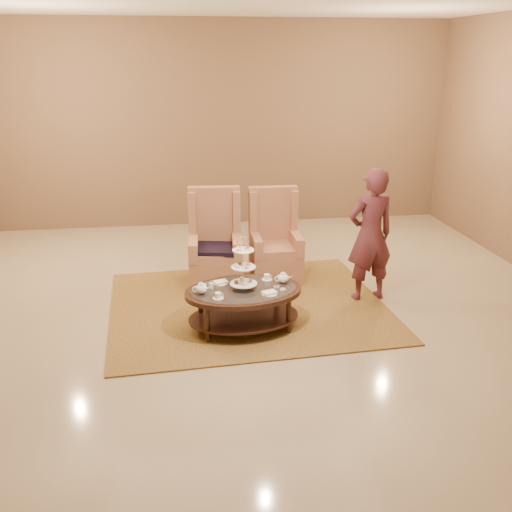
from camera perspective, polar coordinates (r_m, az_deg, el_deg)
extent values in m
plane|color=tan|center=(6.76, -0.32, -5.89)|extent=(8.00, 8.00, 0.00)
cube|color=white|center=(6.76, -0.32, -5.89)|extent=(8.00, 8.00, 0.02)
cube|color=brown|center=(10.15, -3.52, 12.91)|extent=(8.00, 0.04, 3.50)
cube|color=olive|center=(6.97, -0.80, -4.97)|extent=(3.43, 2.91, 0.02)
cylinder|color=black|center=(6.05, -4.87, -6.90)|extent=(0.06, 0.06, 0.42)
cylinder|color=black|center=(6.24, 3.27, -6.01)|extent=(0.06, 0.06, 0.42)
cylinder|color=black|center=(6.47, -5.58, -5.11)|extent=(0.06, 0.06, 0.42)
cylinder|color=black|center=(6.64, 2.06, -4.34)|extent=(0.06, 0.06, 0.42)
cylinder|color=silver|center=(6.13, -1.27, -1.01)|extent=(0.01, 0.01, 0.53)
torus|color=silver|center=(6.04, -1.29, 1.36)|extent=(0.14, 0.02, 0.14)
cylinder|color=white|center=(6.20, -1.26, -2.75)|extent=(0.33, 0.33, 0.01)
cylinder|color=white|center=(6.13, -1.27, -1.10)|extent=(0.29, 0.29, 0.01)
cylinder|color=white|center=(6.07, -1.29, 0.59)|extent=(0.26, 0.26, 0.01)
cylinder|color=#D66E74|center=(6.21, -0.53, -2.49)|extent=(0.05, 0.05, 0.03)
cylinder|color=tan|center=(6.27, -1.43, -2.29)|extent=(0.05, 0.05, 0.03)
cylinder|color=brown|center=(6.18, -2.00, -2.63)|extent=(0.05, 0.05, 0.03)
cylinder|color=beige|center=(6.12, -1.09, -2.84)|extent=(0.05, 0.05, 0.03)
ellipsoid|color=tan|center=(6.16, -0.69, -0.79)|extent=(0.05, 0.05, 0.03)
ellipsoid|color=brown|center=(6.18, -1.62, -0.71)|extent=(0.05, 0.05, 0.03)
ellipsoid|color=beige|center=(6.09, -1.87, -1.04)|extent=(0.05, 0.05, 0.03)
ellipsoid|color=#D66E74|center=(6.06, -0.93, -1.12)|extent=(0.05, 0.05, 0.03)
cube|color=brown|center=(6.11, -0.88, 0.87)|extent=(0.05, 0.04, 0.02)
cube|color=beige|center=(6.10, -1.73, 0.85)|extent=(0.05, 0.04, 0.02)
cube|color=#D66E74|center=(6.02, -1.70, 0.58)|extent=(0.05, 0.04, 0.02)
cube|color=tan|center=(6.02, -0.84, 0.60)|extent=(0.05, 0.04, 0.02)
ellipsoid|color=white|center=(6.10, -5.50, -3.27)|extent=(0.14, 0.14, 0.10)
cylinder|color=white|center=(6.08, -5.51, -2.81)|extent=(0.07, 0.07, 0.01)
sphere|color=white|center=(6.08, -5.52, -2.69)|extent=(0.02, 0.02, 0.02)
cone|color=white|center=(6.11, -4.76, -3.16)|extent=(0.08, 0.03, 0.05)
torus|color=white|center=(6.09, -6.09, -3.33)|extent=(0.07, 0.02, 0.07)
ellipsoid|color=white|center=(6.36, 2.73, -2.23)|extent=(0.14, 0.14, 0.10)
cylinder|color=white|center=(6.34, 2.74, -1.78)|extent=(0.07, 0.07, 0.01)
sphere|color=white|center=(6.34, 2.74, -1.67)|extent=(0.02, 0.02, 0.02)
cone|color=white|center=(6.38, 3.42, -2.12)|extent=(0.08, 0.03, 0.05)
torus|color=white|center=(6.35, 2.18, -2.28)|extent=(0.07, 0.02, 0.07)
cylinder|color=white|center=(5.99, -3.81, -4.23)|extent=(0.13, 0.13, 0.01)
cylinder|color=white|center=(5.98, -3.82, -3.94)|extent=(0.07, 0.07, 0.06)
torus|color=white|center=(5.98, -3.44, -3.90)|extent=(0.04, 0.01, 0.04)
cylinder|color=white|center=(6.47, 1.11, -2.36)|extent=(0.13, 0.13, 0.01)
cylinder|color=white|center=(6.46, 1.11, -2.09)|extent=(0.07, 0.07, 0.06)
torus|color=white|center=(6.47, 1.45, -2.06)|extent=(0.04, 0.01, 0.04)
cylinder|color=white|center=(6.38, -3.55, -2.73)|extent=(0.19, 0.19, 0.01)
cube|color=#F0E8CB|center=(6.37, -3.56, -2.60)|extent=(0.17, 0.15, 0.02)
cylinder|color=white|center=(6.09, 1.35, -3.80)|extent=(0.19, 0.19, 0.01)
cube|color=#F0E8CB|center=(6.08, 1.35, -3.67)|extent=(0.17, 0.15, 0.02)
cylinder|color=white|center=(6.25, -4.52, -2.95)|extent=(0.05, 0.05, 0.06)
cylinder|color=white|center=(6.19, 2.71, -3.38)|extent=(0.07, 0.07, 0.01)
cylinder|color=#D66E74|center=(6.18, 2.71, -3.29)|extent=(0.05, 0.05, 0.01)
cylinder|color=white|center=(6.26, 2.08, -3.09)|extent=(0.07, 0.07, 0.01)
cylinder|color=brown|center=(6.26, 2.08, -3.00)|extent=(0.05, 0.05, 0.01)
cylinder|color=white|center=(6.32, -5.22, -2.92)|extent=(0.07, 0.07, 0.01)
cylinder|color=beige|center=(6.32, -5.22, -2.83)|extent=(0.05, 0.05, 0.01)
cube|color=#B77956|center=(7.57, -4.04, -1.41)|extent=(0.73, 0.73, 0.41)
cube|color=#B77956|center=(7.44, -4.08, 0.29)|extent=(0.62, 0.62, 0.10)
cube|color=#B77956|center=(7.70, -4.13, 2.32)|extent=(0.69, 0.18, 1.27)
cube|color=#B77956|center=(7.59, -6.40, 4.29)|extent=(0.11, 0.22, 0.59)
cube|color=#B77956|center=(7.59, -1.97, 4.40)|extent=(0.11, 0.22, 0.59)
cube|color=#B77956|center=(7.42, -6.28, 0.80)|extent=(0.16, 0.62, 0.25)
cube|color=#B77956|center=(7.42, -1.91, 0.91)|extent=(0.16, 0.62, 0.25)
cube|color=black|center=(7.39, -4.09, 0.71)|extent=(0.62, 0.59, 0.06)
cube|color=#B77956|center=(7.76, 1.95, -0.88)|extent=(0.66, 0.66, 0.40)
cube|color=#B77956|center=(7.64, 2.03, 0.72)|extent=(0.56, 0.56, 0.09)
cube|color=#B77956|center=(7.89, 1.66, 2.62)|extent=(0.66, 0.14, 1.22)
cube|color=#B77956|center=(7.74, -0.34, 4.46)|extent=(0.10, 0.21, 0.56)
cube|color=#B77956|center=(7.83, 3.77, 4.59)|extent=(0.10, 0.21, 0.56)
cube|color=#B77956|center=(7.58, 0.01, 1.17)|extent=(0.12, 0.59, 0.24)
cube|color=#B77956|center=(7.66, 4.05, 1.34)|extent=(0.12, 0.59, 0.24)
imported|color=#55242C|center=(7.05, 11.36, 2.02)|extent=(0.66, 0.50, 1.66)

